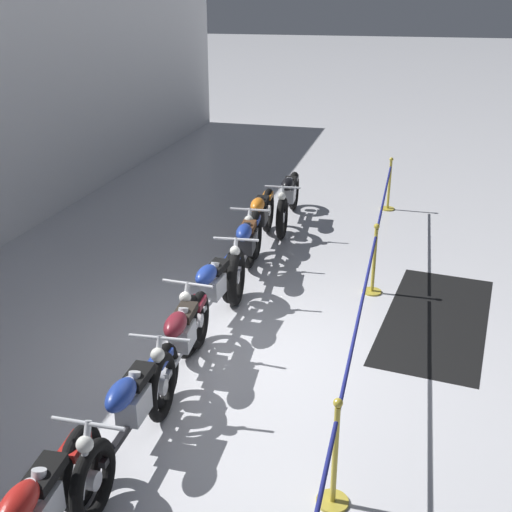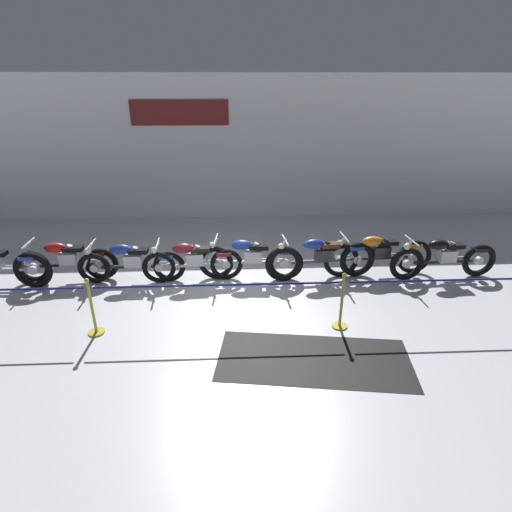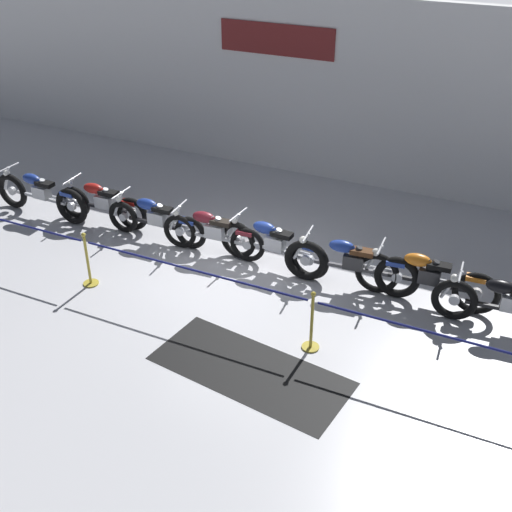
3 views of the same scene
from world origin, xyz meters
name	(u,v)px [view 1 (image 1 of 3)]	position (x,y,z in m)	size (l,w,h in m)	color
ground_plane	(250,355)	(0.00, 0.00, 0.00)	(120.00, 120.00, 0.00)	silver
motorcycle_blue_2	(131,413)	(-1.96, 0.63, 0.46)	(2.27, 0.62, 0.92)	black
motorcycle_maroon_3	(181,342)	(-0.66, 0.62, 0.47)	(2.14, 0.62, 0.93)	black
motorcycle_blue_4	(212,293)	(0.59, 0.66, 0.48)	(2.28, 0.62, 0.96)	black
motorcycle_blue_5	(246,250)	(2.11, 0.61, 0.48)	(2.45, 0.62, 0.98)	black
motorcycle_orange_6	(259,221)	(3.40, 0.72, 0.49)	(2.46, 0.62, 0.97)	black
motorcycle_black_7	(288,199)	(4.77, 0.50, 0.47)	(2.42, 0.62, 0.96)	black
stanchion_far_left	(346,386)	(-1.49, -1.27, 0.75)	(12.20, 0.28, 1.05)	gold
stanchion_mid_left	(334,469)	(-2.15, -1.27, 0.36)	(0.28, 0.28, 1.05)	gold
stanchion_mid_right	(373,270)	(2.11, -1.27, 0.36)	(0.28, 0.28, 1.05)	gold
stanchion_far_right	(389,192)	(6.05, -1.27, 0.36)	(0.28, 0.28, 1.05)	gold
floor_banner	(436,319)	(1.49, -2.17, 0.00)	(3.01, 1.28, 0.01)	black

